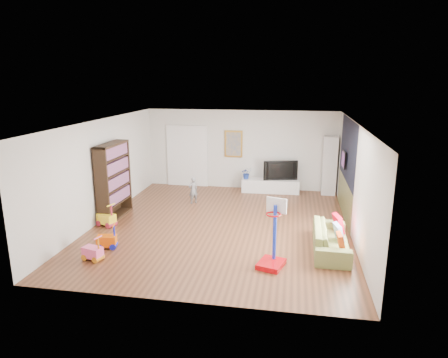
% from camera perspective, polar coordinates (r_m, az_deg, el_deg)
% --- Properties ---
extents(floor, '(6.50, 7.50, 0.00)m').
position_cam_1_polar(floor, '(10.53, -0.38, -6.61)').
color(floor, brown).
rests_on(floor, ground).
extents(ceiling, '(6.50, 7.50, 0.00)m').
position_cam_1_polar(ceiling, '(9.89, -0.40, 8.16)').
color(ceiling, white).
rests_on(ceiling, ground).
extents(wall_back, '(6.50, 0.00, 2.70)m').
position_cam_1_polar(wall_back, '(13.76, 2.42, 4.21)').
color(wall_back, silver).
rests_on(wall_back, ground).
extents(wall_front, '(6.50, 0.00, 2.70)m').
position_cam_1_polar(wall_front, '(6.64, -6.26, -7.06)').
color(wall_front, silver).
rests_on(wall_front, ground).
extents(wall_left, '(0.00, 7.50, 2.70)m').
position_cam_1_polar(wall_left, '(11.16, -17.04, 1.21)').
color(wall_left, silver).
rests_on(wall_left, ground).
extents(wall_right, '(0.00, 7.50, 2.70)m').
position_cam_1_polar(wall_right, '(10.08, 18.10, -0.24)').
color(wall_right, silver).
rests_on(wall_right, ground).
extents(navy_accent, '(0.01, 3.20, 1.70)m').
position_cam_1_polar(navy_accent, '(11.33, 17.28, 3.96)').
color(navy_accent, black).
rests_on(navy_accent, wall_right).
extents(olive_wainscot, '(0.01, 3.20, 1.00)m').
position_cam_1_polar(olive_wainscot, '(11.64, 16.79, -2.58)').
color(olive_wainscot, brown).
rests_on(olive_wainscot, wall_right).
extents(doorway, '(1.45, 0.06, 2.10)m').
position_cam_1_polar(doorway, '(14.14, -5.28, 3.20)').
color(doorway, white).
rests_on(doorway, ground).
extents(painting_back, '(0.62, 0.06, 0.92)m').
position_cam_1_polar(painting_back, '(13.72, 1.37, 5.03)').
color(painting_back, gold).
rests_on(painting_back, wall_back).
extents(artwork_right, '(0.04, 0.56, 0.46)m').
position_cam_1_polar(artwork_right, '(11.58, 16.74, 2.69)').
color(artwork_right, '#7F3F8C').
rests_on(artwork_right, wall_right).
extents(media_console, '(1.92, 0.55, 0.44)m').
position_cam_1_polar(media_console, '(13.51, 6.64, -0.97)').
color(media_console, silver).
rests_on(media_console, ground).
extents(tall_cabinet, '(0.46, 0.46, 1.93)m').
position_cam_1_polar(tall_cabinet, '(13.49, 14.84, 1.87)').
color(tall_cabinet, silver).
rests_on(tall_cabinet, ground).
extents(bookshelf, '(0.40, 1.42, 2.06)m').
position_cam_1_polar(bookshelf, '(11.24, -15.49, -0.26)').
color(bookshelf, black).
rests_on(bookshelf, ground).
extents(sofa, '(0.79, 1.93, 0.56)m').
position_cam_1_polar(sofa, '(9.27, 15.04, -8.25)').
color(sofa, olive).
rests_on(sofa, ground).
extents(basketball_hoop, '(0.64, 0.71, 1.42)m').
position_cam_1_polar(basketball_hoop, '(8.13, 6.87, -7.82)').
color(basketball_hoop, '#B1050B').
rests_on(basketball_hoop, ground).
extents(ride_on_yellow, '(0.53, 0.43, 0.61)m').
position_cam_1_polar(ride_on_yellow, '(10.82, -16.48, -4.91)').
color(ride_on_yellow, yellow).
rests_on(ride_on_yellow, ground).
extents(ride_on_orange, '(0.47, 0.35, 0.56)m').
position_cam_1_polar(ride_on_orange, '(9.45, -16.45, -7.89)').
color(ride_on_orange, '#E25909').
rests_on(ride_on_orange, ground).
extents(ride_on_pink, '(0.46, 0.35, 0.54)m').
position_cam_1_polar(ride_on_pink, '(8.97, -18.31, -9.34)').
color(ride_on_pink, '#FF5A94').
rests_on(ride_on_pink, ground).
extents(child, '(0.36, 0.35, 0.82)m').
position_cam_1_polar(child, '(12.24, -4.43, -1.62)').
color(child, slate).
rests_on(child, ground).
extents(tv, '(1.14, 0.44, 0.66)m').
position_cam_1_polar(tv, '(13.43, 7.98, 1.32)').
color(tv, black).
rests_on(tv, media_console).
extents(vase_plant, '(0.42, 0.39, 0.38)m').
position_cam_1_polar(vase_plant, '(13.44, 3.23, 0.85)').
color(vase_plant, navy).
rests_on(vase_plant, media_console).
extents(pillow_left, '(0.12, 0.37, 0.36)m').
position_cam_1_polar(pillow_left, '(8.74, 16.36, -8.61)').
color(pillow_left, '#C14011').
rests_on(pillow_left, sofa).
extents(pillow_center, '(0.18, 0.39, 0.38)m').
position_cam_1_polar(pillow_center, '(9.24, 16.04, -7.32)').
color(pillow_center, silver).
rests_on(pillow_center, sofa).
extents(pillow_right, '(0.20, 0.43, 0.41)m').
position_cam_1_polar(pillow_right, '(9.78, 16.01, -6.11)').
color(pillow_right, red).
rests_on(pillow_right, sofa).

